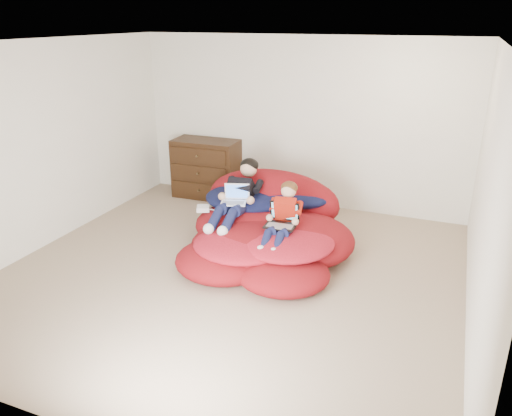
{
  "coord_description": "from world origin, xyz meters",
  "views": [
    {
      "loc": [
        2.16,
        -4.56,
        2.75
      ],
      "look_at": [
        0.18,
        0.34,
        0.7
      ],
      "focal_mm": 35.0,
      "sensor_mm": 36.0,
      "label": 1
    }
  ],
  "objects_px": {
    "younger_boy": "(283,214)",
    "dresser": "(206,169)",
    "laptop_black": "(282,219)",
    "beanbag_pile": "(266,229)",
    "older_boy": "(239,192)",
    "laptop_white": "(235,198)"
  },
  "relations": [
    {
      "from": "younger_boy",
      "to": "older_boy",
      "type": "bearing_deg",
      "value": 152.12
    },
    {
      "from": "dresser",
      "to": "older_boy",
      "type": "distance_m",
      "value": 1.81
    },
    {
      "from": "older_boy",
      "to": "laptop_white",
      "type": "xyz_separation_m",
      "value": [
        0.0,
        -0.13,
        -0.03
      ]
    },
    {
      "from": "younger_boy",
      "to": "laptop_white",
      "type": "bearing_deg",
      "value": 160.62
    },
    {
      "from": "younger_boy",
      "to": "laptop_white",
      "type": "distance_m",
      "value": 0.76
    },
    {
      "from": "younger_boy",
      "to": "beanbag_pile",
      "type": "bearing_deg",
      "value": 139.52
    },
    {
      "from": "younger_boy",
      "to": "dresser",
      "type": "bearing_deg",
      "value": 137.47
    },
    {
      "from": "younger_boy",
      "to": "laptop_white",
      "type": "relative_size",
      "value": 2.41
    },
    {
      "from": "dresser",
      "to": "younger_boy",
      "type": "distance_m",
      "value": 2.57
    },
    {
      "from": "beanbag_pile",
      "to": "laptop_black",
      "type": "relative_size",
      "value": 6.51
    },
    {
      "from": "beanbag_pile",
      "to": "younger_boy",
      "type": "distance_m",
      "value": 0.53
    },
    {
      "from": "beanbag_pile",
      "to": "older_boy",
      "type": "relative_size",
      "value": 1.96
    },
    {
      "from": "younger_boy",
      "to": "laptop_black",
      "type": "height_order",
      "value": "younger_boy"
    },
    {
      "from": "beanbag_pile",
      "to": "older_boy",
      "type": "height_order",
      "value": "older_boy"
    },
    {
      "from": "laptop_black",
      "to": "dresser",
      "type": "bearing_deg",
      "value": 137.07
    },
    {
      "from": "beanbag_pile",
      "to": "younger_boy",
      "type": "height_order",
      "value": "younger_boy"
    },
    {
      "from": "laptop_black",
      "to": "older_boy",
      "type": "bearing_deg",
      "value": 150.59
    },
    {
      "from": "younger_boy",
      "to": "laptop_white",
      "type": "xyz_separation_m",
      "value": [
        -0.72,
        0.25,
        0.02
      ]
    },
    {
      "from": "older_boy",
      "to": "laptop_white",
      "type": "distance_m",
      "value": 0.13
    },
    {
      "from": "dresser",
      "to": "older_boy",
      "type": "relative_size",
      "value": 0.86
    },
    {
      "from": "older_boy",
      "to": "younger_boy",
      "type": "xyz_separation_m",
      "value": [
        0.72,
        -0.38,
        -0.05
      ]
    },
    {
      "from": "dresser",
      "to": "older_boy",
      "type": "height_order",
      "value": "older_boy"
    }
  ]
}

